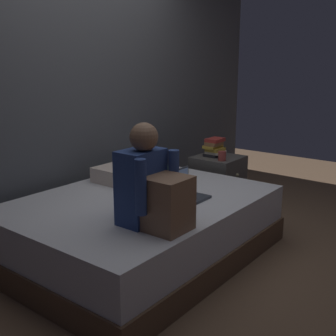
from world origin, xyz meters
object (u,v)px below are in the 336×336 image
(bed, at_px, (141,227))
(laptop, at_px, (183,192))
(person_sitting, at_px, (152,188))
(pillow, at_px, (128,172))
(mug, at_px, (222,156))
(clothes_pile, at_px, (155,172))
(nightstand, at_px, (218,183))
(book_stack, at_px, (214,147))

(bed, bearing_deg, laptop, -57.84)
(person_sitting, relative_size, pillow, 1.17)
(laptop, distance_m, mug, 1.03)
(mug, height_order, clothes_pile, mug)
(nightstand, distance_m, laptop, 1.21)
(laptop, bearing_deg, pillow, 77.27)
(book_stack, bearing_deg, clothes_pile, 172.07)
(bed, xyz_separation_m, laptop, (0.17, -0.28, 0.30))
(nightstand, relative_size, laptop, 1.74)
(pillow, height_order, book_stack, book_stack)
(book_stack, xyz_separation_m, clothes_pile, (-0.80, 0.11, -0.11))
(bed, xyz_separation_m, person_sitting, (-0.37, -0.43, 0.49))
(laptop, height_order, clothes_pile, laptop)
(pillow, xyz_separation_m, mug, (0.83, -0.47, 0.06))
(person_sitting, xyz_separation_m, book_stack, (1.67, 0.58, -0.08))
(nightstand, distance_m, book_stack, 0.37)
(book_stack, distance_m, clothes_pile, 0.82)
(mug, bearing_deg, nightstand, 42.69)
(bed, distance_m, book_stack, 1.37)
(pillow, bearing_deg, mug, -29.36)
(person_sitting, bearing_deg, book_stack, 19.10)
(nightstand, xyz_separation_m, laptop, (-1.13, -0.38, 0.25))
(laptop, xyz_separation_m, mug, (1.00, 0.26, 0.07))
(bed, bearing_deg, mug, -0.92)
(nightstand, relative_size, person_sitting, 0.85)
(bed, height_order, laptop, laptop)
(person_sitting, distance_m, pillow, 1.15)
(nightstand, height_order, person_sitting, person_sitting)
(laptop, relative_size, mug, 3.56)
(person_sitting, bearing_deg, pillow, 51.08)
(pillow, bearing_deg, person_sitting, -128.92)
(person_sitting, bearing_deg, mug, 14.91)
(nightstand, height_order, mug, mug)
(nightstand, xyz_separation_m, pillow, (-0.96, 0.35, 0.26))
(book_stack, bearing_deg, nightstand, -86.30)
(pillow, bearing_deg, clothes_pile, -50.22)
(laptop, distance_m, clothes_pile, 0.63)
(nightstand, bearing_deg, clothes_pile, 168.80)
(nightstand, bearing_deg, mug, -137.31)
(nightstand, bearing_deg, pillow, 160.09)
(book_stack, xyz_separation_m, mug, (-0.13, -0.17, -0.04))
(nightstand, xyz_separation_m, mug, (-0.13, -0.12, 0.32))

